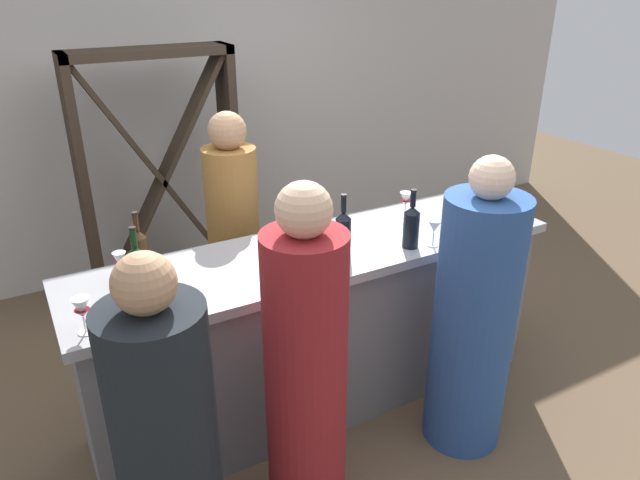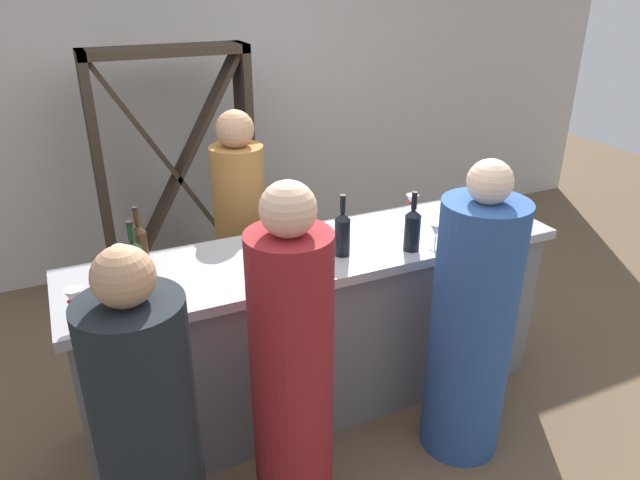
% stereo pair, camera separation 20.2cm
% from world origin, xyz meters
% --- Properties ---
extents(ground_plane, '(12.00, 12.00, 0.00)m').
position_xyz_m(ground_plane, '(0.00, 0.00, 0.00)').
color(ground_plane, brown).
extents(back_wall, '(8.00, 0.10, 2.80)m').
position_xyz_m(back_wall, '(0.00, 2.20, 1.40)').
color(back_wall, '#BCB7B2').
rests_on(back_wall, ground).
extents(bar_counter, '(2.58, 0.67, 0.96)m').
position_xyz_m(bar_counter, '(0.00, 0.00, 0.49)').
color(bar_counter, slate).
rests_on(bar_counter, ground).
extents(wine_rack, '(1.11, 0.28, 1.81)m').
position_xyz_m(wine_rack, '(-0.38, 1.65, 0.91)').
color(wine_rack, '#33281E').
rests_on(wine_rack, ground).
extents(wine_bottle_leftmost_dark_green, '(0.08, 0.08, 0.31)m').
position_xyz_m(wine_bottle_leftmost_dark_green, '(-0.91, -0.00, 1.08)').
color(wine_bottle_leftmost_dark_green, black).
rests_on(wine_bottle_leftmost_dark_green, bar_counter).
extents(wine_bottle_second_left_amber_brown, '(0.07, 0.07, 0.31)m').
position_xyz_m(wine_bottle_second_left_amber_brown, '(-0.86, 0.17, 1.08)').
color(wine_bottle_second_left_amber_brown, '#331E0F').
rests_on(wine_bottle_second_left_amber_brown, bar_counter).
extents(wine_bottle_center_near_black, '(0.08, 0.08, 0.32)m').
position_xyz_m(wine_bottle_center_near_black, '(0.07, -0.11, 1.09)').
color(wine_bottle_center_near_black, black).
rests_on(wine_bottle_center_near_black, bar_counter).
extents(wine_bottle_second_right_near_black, '(0.08, 0.08, 0.31)m').
position_xyz_m(wine_bottle_second_right_near_black, '(0.42, -0.20, 1.08)').
color(wine_bottle_second_right_near_black, black).
rests_on(wine_bottle_second_right_near_black, bar_counter).
extents(wine_glass_near_left, '(0.08, 0.08, 0.14)m').
position_xyz_m(wine_glass_near_left, '(0.53, -0.25, 1.07)').
color(wine_glass_near_left, white).
rests_on(wine_glass_near_left, bar_counter).
extents(wine_glass_near_center, '(0.07, 0.07, 0.16)m').
position_xyz_m(wine_glass_near_center, '(-1.18, -0.22, 1.07)').
color(wine_glass_near_center, white).
rests_on(wine_glass_near_center, bar_counter).
extents(wine_glass_near_right, '(0.06, 0.06, 0.15)m').
position_xyz_m(wine_glass_near_right, '(-0.90, -0.20, 1.07)').
color(wine_glass_near_right, white).
rests_on(wine_glass_near_right, bar_counter).
extents(wine_glass_far_left, '(0.07, 0.07, 0.16)m').
position_xyz_m(wine_glass_far_left, '(-0.97, 0.12, 1.07)').
color(wine_glass_far_left, white).
rests_on(wine_glass_far_left, bar_counter).
extents(wine_glass_far_center, '(0.07, 0.07, 0.15)m').
position_xyz_m(wine_glass_far_center, '(0.64, 0.14, 1.07)').
color(wine_glass_far_center, white).
rests_on(wine_glass_far_center, bar_counter).
extents(water_pitcher, '(0.09, 0.09, 0.16)m').
position_xyz_m(water_pitcher, '(-0.09, 0.03, 1.04)').
color(water_pitcher, silver).
rests_on(water_pitcher, bar_counter).
extents(person_left_guest, '(0.42, 0.42, 1.60)m').
position_xyz_m(person_left_guest, '(-0.43, -0.65, 0.74)').
color(person_left_guest, maroon).
rests_on(person_left_guest, ground).
extents(person_center_guest, '(0.44, 0.44, 1.54)m').
position_xyz_m(person_center_guest, '(0.52, -0.61, 0.70)').
color(person_center_guest, '#284C8C').
rests_on(person_center_guest, ground).
extents(person_right_guest, '(0.40, 0.40, 1.47)m').
position_xyz_m(person_right_guest, '(-1.02, -0.69, 0.67)').
color(person_right_guest, black).
rests_on(person_right_guest, ground).
extents(person_server_behind, '(0.33, 0.33, 1.56)m').
position_xyz_m(person_server_behind, '(-0.21, 0.70, 0.73)').
color(person_server_behind, '#9E6B33').
rests_on(person_server_behind, ground).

